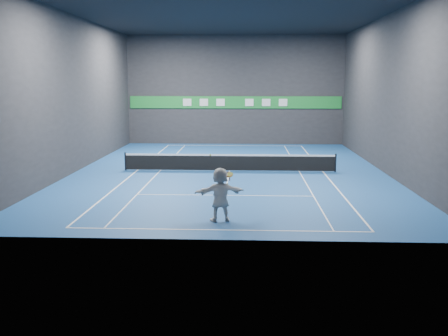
{
  "coord_description": "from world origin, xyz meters",
  "views": [
    {
      "loc": [
        1.0,
        -28.98,
        5.22
      ],
      "look_at": [
        0.03,
        -7.6,
        1.5
      ],
      "focal_mm": 40.0,
      "sensor_mm": 36.0,
      "label": 1
    }
  ],
  "objects_px": {
    "tennis_net": "(229,162)",
    "tennis_racket": "(228,176)",
    "player": "(220,194)",
    "tennis_ball": "(210,155)"
  },
  "relations": [
    {
      "from": "tennis_net",
      "to": "tennis_ball",
      "type": "bearing_deg",
      "value": -91.86
    },
    {
      "from": "player",
      "to": "tennis_racket",
      "type": "distance_m",
      "value": 0.77
    },
    {
      "from": "tennis_racket",
      "to": "tennis_net",
      "type": "bearing_deg",
      "value": 91.76
    },
    {
      "from": "tennis_ball",
      "to": "tennis_net",
      "type": "bearing_deg",
      "value": 88.14
    },
    {
      "from": "tennis_net",
      "to": "tennis_racket",
      "type": "height_order",
      "value": "tennis_racket"
    },
    {
      "from": "tennis_net",
      "to": "tennis_racket",
      "type": "bearing_deg",
      "value": -88.24
    },
    {
      "from": "player",
      "to": "tennis_ball",
      "type": "relative_size",
      "value": 30.32
    },
    {
      "from": "tennis_net",
      "to": "tennis_racket",
      "type": "distance_m",
      "value": 10.73
    },
    {
      "from": "tennis_ball",
      "to": "tennis_racket",
      "type": "height_order",
      "value": "tennis_ball"
    },
    {
      "from": "player",
      "to": "tennis_net",
      "type": "bearing_deg",
      "value": -105.14
    }
  ]
}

